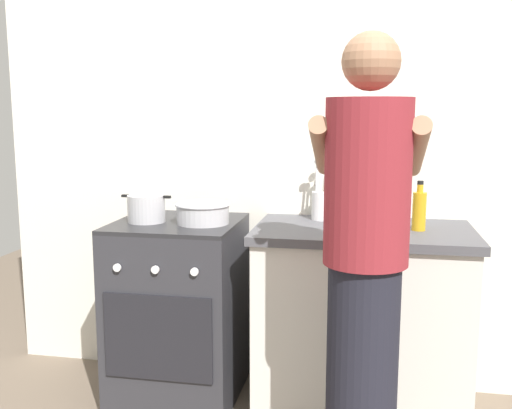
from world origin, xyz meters
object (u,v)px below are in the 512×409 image
at_px(person, 365,274).
at_px(stove_range, 179,310).
at_px(mixing_bowl, 203,212).
at_px(utensil_crock, 322,201).
at_px(oil_bottle, 419,210).
at_px(spice_bottle, 377,222).
at_px(pot, 146,208).

bearing_deg(person, stove_range, 145.16).
xyz_separation_m(mixing_bowl, utensil_crock, (0.55, 0.21, 0.04)).
height_order(mixing_bowl, person, person).
xyz_separation_m(stove_range, person, (0.91, -0.63, 0.41)).
distance_m(oil_bottle, person, 0.69).
bearing_deg(utensil_crock, person, -74.90).
distance_m(spice_bottle, oil_bottle, 0.19).
height_order(utensil_crock, person, person).
bearing_deg(pot, stove_range, 15.54).
height_order(utensil_crock, oil_bottle, utensil_crock).
bearing_deg(mixing_bowl, pot, -177.09).
bearing_deg(person, utensil_crock, 105.10).
height_order(stove_range, person, person).
relative_size(spice_bottle, oil_bottle, 0.35).
xyz_separation_m(pot, person, (1.05, -0.60, -0.11)).
relative_size(mixing_bowl, person, 0.16).
height_order(utensil_crock, spice_bottle, utensil_crock).
height_order(spice_bottle, oil_bottle, oil_bottle).
relative_size(utensil_crock, oil_bottle, 1.46).
xyz_separation_m(utensil_crock, spice_bottle, (0.27, -0.21, -0.06)).
bearing_deg(utensil_crock, pot, -165.17).
height_order(stove_range, mixing_bowl, mixing_bowl).
distance_m(stove_range, spice_bottle, 1.08).
height_order(pot, oil_bottle, oil_bottle).
distance_m(utensil_crock, oil_bottle, 0.49).
xyz_separation_m(pot, spice_bottle, (1.10, 0.01, -0.03)).
distance_m(mixing_bowl, spice_bottle, 0.82).
relative_size(stove_range, person, 0.53).
bearing_deg(pot, person, -29.52).
relative_size(mixing_bowl, spice_bottle, 3.39).
bearing_deg(spice_bottle, mixing_bowl, 179.88).
bearing_deg(utensil_crock, spice_bottle, -37.64).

